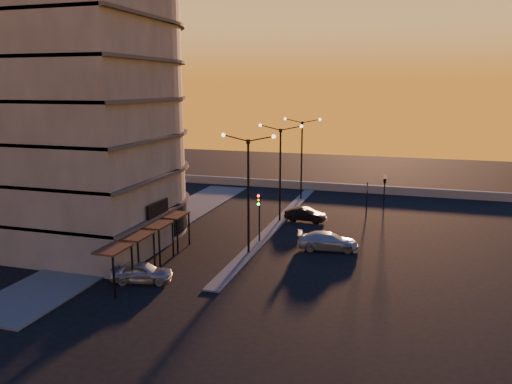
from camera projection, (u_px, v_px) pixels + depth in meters
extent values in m
plane|color=black|center=(249.00, 253.00, 39.68)|extent=(120.00, 120.00, 0.00)
cube|color=#4B4B49|center=(154.00, 228.00, 46.40)|extent=(5.00, 40.00, 0.12)
cube|color=#4B4B49|center=(280.00, 221.00, 49.01)|extent=(1.20, 36.00, 0.12)
cube|color=slate|center=(326.00, 187.00, 63.31)|extent=(44.00, 0.50, 1.00)
cylinder|color=#645E58|center=(101.00, 92.00, 42.93)|extent=(14.00, 14.00, 25.00)
cube|color=#645E58|center=(63.00, 93.00, 38.26)|extent=(14.00, 10.00, 25.00)
cylinder|color=black|center=(109.00, 215.00, 45.21)|extent=(14.16, 14.16, 2.40)
cube|color=black|center=(158.00, 209.00, 39.00)|extent=(0.15, 3.20, 1.20)
cylinder|color=black|center=(248.00, 198.00, 38.73)|extent=(0.18, 0.18, 9.00)
cube|color=black|center=(248.00, 142.00, 37.81)|extent=(0.25, 0.25, 0.35)
sphere|color=#FFE5B2|center=(223.00, 135.00, 38.29)|extent=(0.32, 0.32, 0.32)
sphere|color=#FFE5B2|center=(274.00, 137.00, 37.15)|extent=(0.32, 0.32, 0.32)
cylinder|color=black|center=(280.00, 176.00, 48.09)|extent=(0.18, 0.18, 9.00)
cube|color=black|center=(281.00, 131.00, 47.17)|extent=(0.25, 0.25, 0.35)
sphere|color=#FFE5B2|center=(260.00, 125.00, 47.64)|extent=(0.32, 0.32, 0.32)
sphere|color=#FFE5B2|center=(301.00, 126.00, 46.50)|extent=(0.32, 0.32, 0.32)
cylinder|color=black|center=(302.00, 161.00, 57.44)|extent=(0.18, 0.18, 9.00)
cube|color=black|center=(302.00, 123.00, 56.52)|extent=(0.25, 0.25, 0.35)
sphere|color=#FFE5B2|center=(285.00, 119.00, 57.00)|extent=(0.32, 0.32, 0.32)
sphere|color=#FFE5B2|center=(320.00, 119.00, 55.85)|extent=(0.32, 0.32, 0.32)
cylinder|color=black|center=(259.00, 224.00, 42.15)|extent=(0.12, 0.12, 3.20)
cube|color=black|center=(259.00, 200.00, 41.53)|extent=(0.28, 0.16, 1.00)
sphere|color=#FF0C05|center=(258.00, 196.00, 41.36)|extent=(0.20, 0.20, 0.20)
sphere|color=orange|center=(258.00, 200.00, 41.43)|extent=(0.20, 0.20, 0.20)
sphere|color=#0CFF26|center=(258.00, 204.00, 41.51)|extent=(0.20, 0.20, 0.20)
cylinder|color=black|center=(367.00, 204.00, 50.19)|extent=(0.12, 0.12, 2.80)
imported|color=black|center=(367.00, 186.00, 49.81)|extent=(0.13, 0.16, 0.80)
cylinder|color=black|center=(384.00, 197.00, 53.50)|extent=(0.12, 0.12, 2.80)
imported|color=black|center=(385.00, 180.00, 53.12)|extent=(0.42, 1.99, 0.80)
imported|color=#A5A8AD|center=(142.00, 272.00, 33.75)|extent=(4.44, 2.66, 1.42)
imported|color=black|center=(305.00, 214.00, 49.02)|extent=(4.10, 1.85, 1.30)
imported|color=#A9ADB1|center=(328.00, 241.00, 40.42)|extent=(5.19, 2.71, 1.44)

